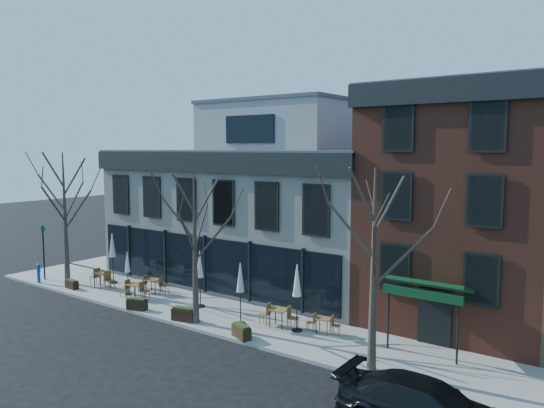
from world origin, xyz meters
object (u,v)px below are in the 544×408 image
Objects in this scene: cafe_set_0 at (102,278)px; umbrella_0 at (112,248)px; parked_sedan at (427,408)px; call_box at (39,272)px.

umbrella_0 reaches higher than cafe_set_0.
call_box is (-25.09, 2.58, 0.02)m from parked_sedan.
call_box is 4.33m from cafe_set_0.
cafe_set_0 is (-21.09, 4.23, -0.09)m from parked_sedan.
parked_sedan is at bearing -13.78° from umbrella_0.
umbrella_0 is at bearing 75.12° from parked_sedan.
parked_sedan is at bearing -5.88° from call_box.
parked_sedan is 2.68× the size of cafe_set_0.
parked_sedan reaches higher than call_box.
parked_sedan reaches higher than cafe_set_0.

